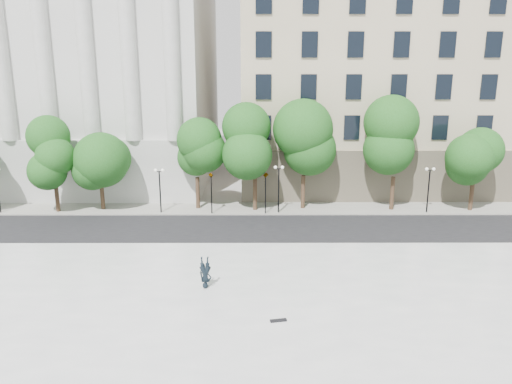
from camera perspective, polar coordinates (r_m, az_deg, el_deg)
ground at (r=23.19m, az=-8.58°, el=-18.98°), size 160.00×160.00×0.00m
plaza at (r=25.61m, az=-7.61°, el=-14.87°), size 44.00×22.00×0.45m
street at (r=39.37m, az=-4.85°, el=-4.41°), size 60.00×8.00×0.02m
far_sidewalk at (r=45.05m, az=-4.25°, el=-1.87°), size 60.00×4.00×0.12m
building_west at (r=61.13m, az=-20.07°, el=13.80°), size 31.50×27.65×25.60m
building_east at (r=60.43m, az=16.36°, el=12.43°), size 36.00×26.15×23.00m
traffic_light_west at (r=42.56m, az=-5.17°, el=2.14°), size 1.01×1.66×4.17m
traffic_light_east at (r=42.39m, az=1.10°, el=2.26°), size 0.94×1.90×4.25m
person_lying at (r=28.67m, az=-5.77°, el=-10.38°), size 0.78×1.89×0.50m
skateboard at (r=25.30m, az=2.58°, el=-14.45°), size 0.85×0.37×0.08m
street_trees at (r=43.33m, az=-3.16°, el=4.52°), size 47.45×5.29×8.01m
lamp_posts at (r=42.99m, az=-4.53°, el=1.18°), size 38.10×0.28×4.26m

